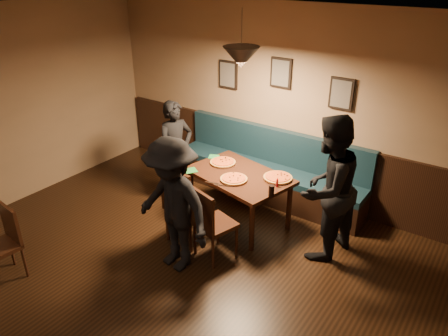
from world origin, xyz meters
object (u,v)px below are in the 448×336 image
object	(u,v)px
diner_left	(176,151)
soda_glass	(271,191)
dining_table	(239,198)
chair_near_left	(189,203)
chair_near_right	(215,222)
booth_bench	(267,166)
diner_right	(327,189)
tabasco_bottle	(277,182)
diner_front	(173,206)

from	to	relation	value
diner_left	soda_glass	xyz separation A→B (m)	(1.78, -0.33, 0.04)
dining_table	chair_near_left	world-z (taller)	chair_near_left
chair_near_right	diner_left	distance (m)	1.62
booth_bench	chair_near_left	size ratio (longest dim) A/B	2.82
dining_table	diner_right	xyz separation A→B (m)	(1.22, -0.01, 0.53)
soda_glass	chair_near_left	bearing A→B (deg)	-153.93
chair_near_left	soda_glass	xyz separation A→B (m)	(0.92, 0.45, 0.26)
chair_near_left	chair_near_right	world-z (taller)	chair_near_left
booth_bench	chair_near_right	distance (m)	1.65
soda_glass	tabasco_bottle	size ratio (longest dim) A/B	1.19
chair_near_right	booth_bench	bearing A→B (deg)	114.17
booth_bench	diner_right	size ratio (longest dim) A/B	1.68
chair_near_left	chair_near_right	xyz separation A→B (m)	(0.48, -0.09, -0.06)
diner_right	diner_front	world-z (taller)	diner_right
booth_bench	chair_near_left	distance (m)	1.56
chair_near_right	soda_glass	xyz separation A→B (m)	(0.44, 0.54, 0.32)
dining_table	chair_near_left	xyz separation A→B (m)	(-0.28, -0.72, 0.17)
diner_right	diner_front	size ratio (longest dim) A/B	1.10
soda_glass	dining_table	bearing A→B (deg)	156.77
chair_near_left	diner_front	distance (m)	0.61
diner_left	soda_glass	world-z (taller)	diner_left
dining_table	diner_front	world-z (taller)	diner_front
dining_table	tabasco_bottle	size ratio (longest dim) A/B	10.87
booth_bench	diner_right	xyz separation A→B (m)	(1.26, -0.83, 0.39)
chair_near_right	diner_left	xyz separation A→B (m)	(-1.34, 0.87, 0.28)
booth_bench	soda_glass	size ratio (longest dim) A/B	20.33
dining_table	diner_left	world-z (taller)	diner_left
booth_bench	soda_glass	xyz separation A→B (m)	(0.67, -1.09, 0.29)
dining_table	chair_near_left	size ratio (longest dim) A/B	1.27
chair_near_right	soda_glass	size ratio (longest dim) A/B	6.40
booth_bench	tabasco_bottle	size ratio (longest dim) A/B	24.25
booth_bench	diner_front	bearing A→B (deg)	-91.35
dining_table	tabasco_bottle	bearing A→B (deg)	10.80
chair_near_left	chair_near_right	bearing A→B (deg)	-7.25
diner_front	chair_near_right	bearing A→B (deg)	62.54
diner_right	soda_glass	size ratio (longest dim) A/B	12.09
chair_near_left	chair_near_right	distance (m)	0.49
chair_near_left	tabasco_bottle	distance (m)	1.14
soda_glass	chair_near_right	bearing A→B (deg)	-128.98
chair_near_right	dining_table	bearing A→B (deg)	119.85
chair_near_left	diner_right	world-z (taller)	diner_right
diner_left	diner_front	bearing A→B (deg)	-121.31
chair_near_left	soda_glass	size ratio (longest dim) A/B	7.20
diner_left	tabasco_bottle	distance (m)	1.72
chair_near_left	tabasco_bottle	size ratio (longest dim) A/B	8.58
diner_left	tabasco_bottle	size ratio (longest dim) A/B	12.15
chair_near_right	tabasco_bottle	size ratio (longest dim) A/B	7.63
dining_table	diner_front	xyz separation A→B (m)	(-0.08, -1.23, 0.45)
booth_bench	diner_front	distance (m)	2.07
diner_left	soda_glass	bearing A→B (deg)	-81.29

